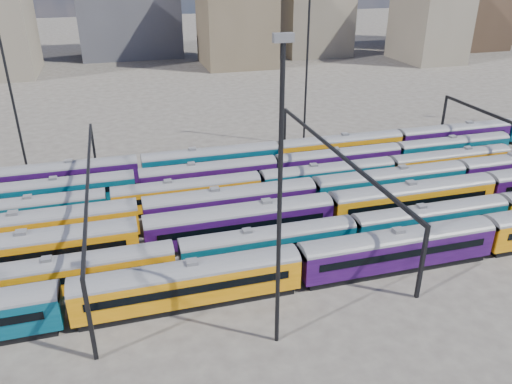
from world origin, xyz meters
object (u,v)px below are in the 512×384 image
object	(u,v)px
rake_1	(177,255)
mast_2	(280,195)
rake_2	(240,219)
rake_0	(397,246)

from	to	relation	value
rake_1	mast_2	bearing A→B (deg)	-60.25
rake_2	mast_2	distance (m)	20.33
rake_2	rake_0	bearing A→B (deg)	-34.79
rake_0	rake_1	xyz separation A→B (m)	(-22.33, 5.00, -0.29)
rake_1	rake_2	distance (m)	9.39
rake_1	rake_2	xyz separation A→B (m)	(7.94, 5.00, 0.35)
rake_1	rake_2	world-z (taller)	rake_2
rake_0	rake_2	size ratio (longest dim) A/B	1.38
rake_1	mast_2	size ratio (longest dim) A/B	4.60
mast_2	rake_0	bearing A→B (deg)	24.34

